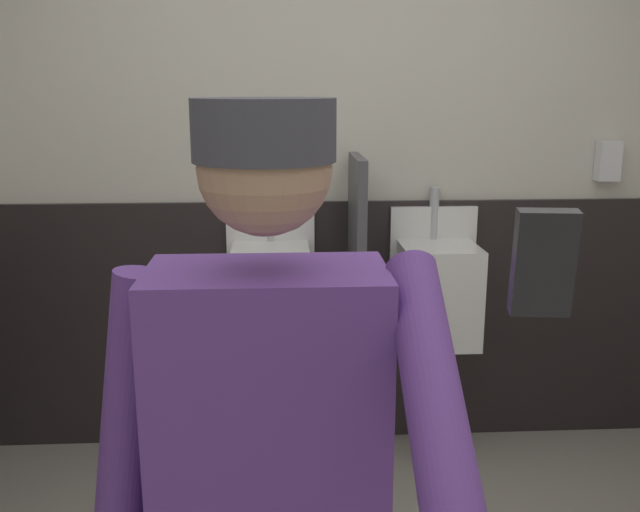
# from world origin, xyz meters

# --- Properties ---
(wall_back) EXTENTS (4.14, 0.12, 2.50)m
(wall_back) POSITION_xyz_m (0.00, 1.68, 1.25)
(wall_back) COLOR beige
(wall_back) RESTS_ON ground_plane
(wainscot_band_back) EXTENTS (3.54, 0.03, 1.17)m
(wainscot_band_back) POSITION_xyz_m (0.00, 1.61, 0.59)
(wainscot_band_back) COLOR black
(wainscot_band_back) RESTS_ON ground_plane
(urinal_left) EXTENTS (0.40, 0.34, 1.24)m
(urinal_left) POSITION_xyz_m (-0.28, 1.46, 0.78)
(urinal_left) COLOR white
(urinal_left) RESTS_ON ground_plane
(urinal_middle) EXTENTS (0.40, 0.34, 1.24)m
(urinal_middle) POSITION_xyz_m (0.47, 1.46, 0.78)
(urinal_middle) COLOR white
(urinal_middle) RESTS_ON ground_plane
(privacy_divider_panel) EXTENTS (0.04, 0.40, 0.90)m
(privacy_divider_panel) POSITION_xyz_m (0.10, 1.39, 0.95)
(privacy_divider_panel) COLOR #4C4C51
(person) EXTENTS (0.64, 0.60, 1.67)m
(person) POSITION_xyz_m (-0.25, -0.36, 0.98)
(person) COLOR #2D3342
(person) RESTS_ON ground_plane
(cell_phone) EXTENTS (0.06, 0.04, 0.11)m
(cell_phone) POSITION_xyz_m (0.04, -0.86, 1.51)
(cell_phone) COLOR black
(soap_dispenser) EXTENTS (0.10, 0.07, 0.18)m
(soap_dispenser) POSITION_xyz_m (1.27, 1.58, 1.35)
(soap_dispenser) COLOR silver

